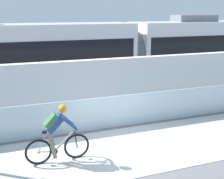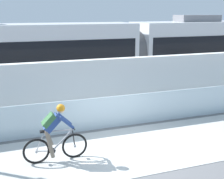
% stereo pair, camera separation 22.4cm
% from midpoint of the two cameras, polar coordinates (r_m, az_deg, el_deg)
% --- Properties ---
extents(ground_plane, '(200.00, 200.00, 0.00)m').
position_cam_midpoint_polar(ground_plane, '(9.39, 3.41, -10.97)').
color(ground_plane, slate).
extents(bike_path_deck, '(32.00, 3.20, 0.01)m').
position_cam_midpoint_polar(bike_path_deck, '(9.39, 3.41, -10.94)').
color(bike_path_deck, beige).
rests_on(bike_path_deck, ground).
extents(glass_parapet, '(32.00, 0.05, 1.14)m').
position_cam_midpoint_polar(glass_parapet, '(10.78, -0.43, -4.31)').
color(glass_parapet, silver).
rests_on(glass_parapet, ground).
extents(concrete_barrier_wall, '(32.00, 0.36, 2.17)m').
position_cam_midpoint_polar(concrete_barrier_wall, '(12.29, -3.23, 0.52)').
color(concrete_barrier_wall, white).
rests_on(concrete_barrier_wall, ground).
extents(tram_rail_near, '(32.00, 0.08, 0.01)m').
position_cam_midpoint_polar(tram_rail_near, '(14.88, -5.93, -1.40)').
color(tram_rail_near, '#595654').
rests_on(tram_rail_near, ground).
extents(tram_rail_far, '(32.00, 0.08, 0.01)m').
position_cam_midpoint_polar(tram_rail_far, '(16.23, -7.17, -0.11)').
color(tram_rail_far, '#595654').
rests_on(tram_rail_far, ground).
extents(tram, '(22.56, 2.54, 3.81)m').
position_cam_midpoint_polar(tram, '(16.19, 4.34, 6.74)').
color(tram, silver).
rests_on(tram, ground).
extents(cyclist_on_bike, '(1.77, 0.58, 1.61)m').
position_cam_midpoint_polar(cyclist_on_bike, '(8.52, -9.78, -8.03)').
color(cyclist_on_bike, black).
rests_on(cyclist_on_bike, ground).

